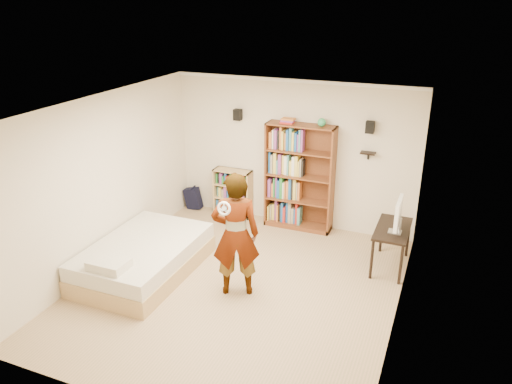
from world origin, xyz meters
TOP-DOWN VIEW (x-y plane):
  - ground at (0.00, 0.00)m, footprint 4.50×5.00m
  - room_shell at (0.00, 0.00)m, footprint 4.52×5.02m
  - crown_molding at (0.00, 0.00)m, footprint 4.50×5.00m
  - speaker_left at (-1.05, 2.40)m, footprint 0.14×0.12m
  - speaker_right at (1.35, 2.40)m, footprint 0.14×0.12m
  - wall_shelf at (1.35, 2.41)m, footprint 0.25×0.16m
  - tall_bookshelf at (0.19, 2.32)m, footprint 1.23×0.36m
  - low_bookshelf at (-1.16, 2.36)m, footprint 0.74×0.28m
  - computer_desk at (1.98, 1.47)m, footprint 0.50×1.00m
  - imac at (2.02, 1.33)m, footprint 0.16×0.55m
  - daybed at (-1.53, -0.14)m, footprint 1.39×2.14m
  - person at (0.02, -0.09)m, footprint 0.79×0.68m
  - wii_wheel at (0.02, -0.44)m, footprint 0.19×0.07m
  - navy_bag at (-2.03, 2.34)m, footprint 0.33×0.22m

SIDE VIEW (x-z plane):
  - ground at x=0.00m, z-range -0.01..0.01m
  - navy_bag at x=-2.03m, z-range 0.00..0.45m
  - daybed at x=-1.53m, z-range 0.00..0.63m
  - computer_desk at x=1.98m, z-range 0.00..0.68m
  - low_bookshelf at x=-1.16m, z-range 0.00..0.93m
  - person at x=0.02m, z-range 0.00..1.84m
  - imac at x=2.02m, z-range 0.68..1.22m
  - tall_bookshelf at x=0.19m, z-range 0.00..1.95m
  - wii_wheel at x=0.02m, z-range 1.37..1.56m
  - wall_shelf at x=1.35m, z-range 1.54..1.56m
  - room_shell at x=0.00m, z-range 0.41..3.12m
  - speaker_left at x=-1.05m, z-range 1.90..2.10m
  - speaker_right at x=1.35m, z-range 1.90..2.10m
  - crown_molding at x=0.00m, z-range 2.64..2.70m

